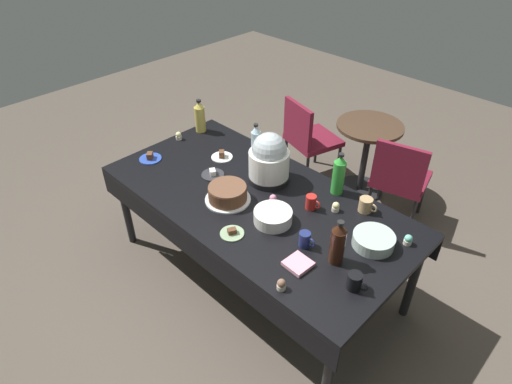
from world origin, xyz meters
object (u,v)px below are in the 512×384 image
Objects in this scene: coffee_mug_red at (311,202)px; coffee_mug_navy at (305,240)px; soda_bottle_cola at (338,243)px; soda_bottle_lime_soda at (339,175)px; maroon_chair_right at (400,177)px; soda_bottle_ginger_ale at (200,117)px; glass_salad_bowl at (373,240)px; potluck_table at (256,205)px; ceramic_snack_bowl at (273,217)px; dessert_plate_white at (222,156)px; soda_bottle_water at (256,145)px; maroon_chair_left at (308,136)px; dessert_plate_cobalt at (150,158)px; coffee_mug_tan at (366,205)px; slow_cooker at (269,159)px; cupcake_mint at (264,150)px; cupcake_vanilla at (273,199)px; cupcake_cocoa at (281,285)px; dessert_plate_sage at (232,233)px; cupcake_rose at (408,240)px; round_cafe_table at (367,146)px; coffee_mug_black at (355,281)px; frosted_layer_cake at (228,194)px; dessert_plate_charcoal at (213,174)px; cupcake_berry at (179,136)px.

coffee_mug_red is 1.01× the size of coffee_mug_navy.
soda_bottle_lime_soda is at bearing 125.40° from soda_bottle_cola.
soda_bottle_ginger_ale is at bearing -146.41° from maroon_chair_right.
potluck_table is at bearing -169.06° from glass_salad_bowl.
glass_salad_bowl is 1.02× the size of ceramic_snack_bowl.
soda_bottle_water is at bearing 31.68° from dessert_plate_white.
maroon_chair_left is at bearing 179.95° from maroon_chair_right.
soda_bottle_cola is (1.30, -0.29, 0.12)m from dessert_plate_white.
ceramic_snack_bowl is 2.16× the size of coffee_mug_red.
dessert_plate_cobalt is (-1.76, -0.38, -0.02)m from glass_salad_bowl.
ceramic_snack_bowl is 1.88× the size of coffee_mug_tan.
soda_bottle_water is at bearing 151.90° from coffee_mug_navy.
ceramic_snack_bowl is 0.56m from soda_bottle_lime_soda.
slow_cooker reaches higher than cupcake_mint.
dessert_plate_cobalt is at bearing -166.12° from cupcake_vanilla.
cupcake_vanilla is 1.00× the size of cupcake_cocoa.
dessert_plate_sage is 1.33× the size of coffee_mug_red.
cupcake_rose is (0.14, 0.15, -0.01)m from glass_salad_bowl.
dessert_plate_cobalt is (-1.08, 0.14, 0.00)m from dessert_plate_sage.
cupcake_mint is 0.97m from coffee_mug_tan.
ceramic_snack_bowl is 1.43× the size of dessert_plate_cobalt.
round_cafe_table is at bearing 96.63° from cupcake_vanilla.
ceramic_snack_bowl is 3.65× the size of cupcake_vanilla.
coffee_mug_tan reaches higher than cupcake_cocoa.
ceramic_snack_bowl is 3.65× the size of cupcake_rose.
dessert_plate_white is 0.23× the size of round_cafe_table.
soda_bottle_lime_soda is 2.50× the size of coffee_mug_black.
dessert_plate_white is at bearing -20.02° from soda_bottle_ginger_ale.
dessert_plate_sage is (0.24, -0.59, -0.16)m from slow_cooker.
frosted_layer_cake is 0.37× the size of maroon_chair_left.
cupcake_mint is at bearing 179.07° from soda_bottle_lime_soda.
coffee_mug_red is at bearing -21.78° from cupcake_mint.
maroon_chair_right is at bearing 33.59° from soda_bottle_ginger_ale.
round_cafe_table is (-1.02, 1.20, -0.28)m from cupcake_rose.
dessert_plate_sage is at bearing -67.51° from potluck_table.
dessert_plate_charcoal is at bearing 20.92° from dessert_plate_cobalt.
cupcake_cocoa is 0.21× the size of soda_bottle_water.
glass_salad_bowl reaches higher than potluck_table.
potluck_table is at bearing 112.49° from dessert_plate_sage.
cupcake_berry reaches higher than dessert_plate_charcoal.
dessert_plate_sage is 1.70m from maroon_chair_right.
cupcake_vanilla reaches higher than round_cafe_table.
soda_bottle_water is 0.38× the size of maroon_chair_left.
coffee_mug_red is at bearing 31.88° from cupcake_vanilla.
cupcake_rose and cupcake_cocoa have the same top height.
dessert_plate_cobalt is (-0.81, -0.07, -0.04)m from frosted_layer_cake.
cupcake_cocoa reaches higher than round_cafe_table.
coffee_mug_tan is (-0.36, 0.09, 0.02)m from cupcake_rose.
coffee_mug_black is (1.36, -0.17, 0.04)m from dessert_plate_charcoal.
cupcake_mint is at bearing 137.62° from ceramic_snack_bowl.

